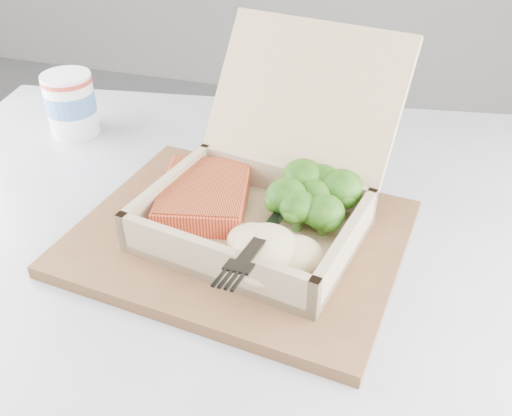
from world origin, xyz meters
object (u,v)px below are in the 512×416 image
(takeout_container, at_px, (271,180))
(paper_cup, at_px, (70,102))
(serving_tray, at_px, (239,237))
(cafe_table, at_px, (216,385))

(takeout_container, relative_size, paper_cup, 3.39)
(serving_tray, xyz_separation_m, takeout_container, (0.02, 0.04, 0.05))
(takeout_container, bearing_deg, paper_cup, 168.48)
(paper_cup, bearing_deg, takeout_container, -21.69)
(cafe_table, relative_size, serving_tray, 2.81)
(cafe_table, bearing_deg, paper_cup, 142.82)
(cafe_table, bearing_deg, takeout_container, 65.55)
(paper_cup, bearing_deg, serving_tray, -29.27)
(cafe_table, height_order, paper_cup, paper_cup)
(cafe_table, relative_size, paper_cup, 10.73)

